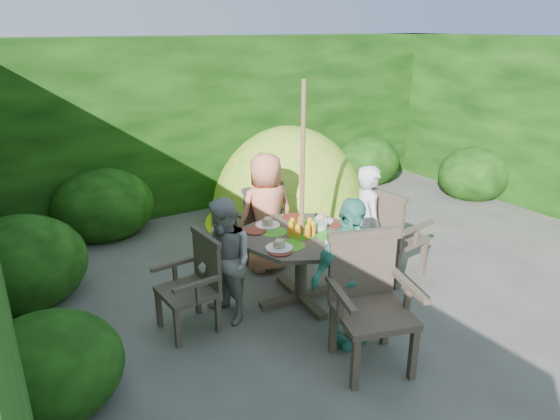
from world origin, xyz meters
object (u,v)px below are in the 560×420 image
parasol_pole (302,198)px  child_back (266,213)px  garden_chair_right (390,233)px  garden_chair_front (369,299)px  patio_table (302,245)px  child_right (368,226)px  garden_chair_back (256,220)px  child_front (348,273)px  garden_chair_left (194,282)px  child_left (225,262)px  dome_tent (290,221)px

parasol_pole → child_back: bearing=85.2°
garden_chair_right → garden_chair_front: 1.52m
patio_table → child_right: 0.80m
child_back → parasol_pole: bearing=89.2°
patio_table → garden_chair_back: garden_chair_back is taller
patio_table → child_front: child_front is taller
garden_chair_left → child_right: 1.92m
parasol_pole → garden_chair_front: bearing=-93.8°
parasol_pole → garden_chair_back: parasol_pole is taller
garden_chair_back → child_front: bearing=81.6°
garden_chair_front → garden_chair_right: bearing=57.3°
child_back → garden_chair_right: bearing=142.4°
garden_chair_back → garden_chair_front: garden_chair_front is taller
patio_table → child_back: child_back is taller
child_right → child_left: child_right is taller
patio_table → child_left: child_left is taller
parasol_pole → garden_chair_front: size_ratio=2.09×
child_front → parasol_pole: bearing=79.0°
garden_chair_left → parasol_pole: bearing=80.5°
child_front → dome_tent: bearing=60.6°
child_left → child_back: (0.86, 0.73, 0.08)m
garden_chair_left → child_front: child_front is taller
garden_chair_left → child_right: size_ratio=0.65×
parasol_pole → dome_tent: 2.43m
garden_chair_left → garden_chair_back: (1.20, 0.99, 0.03)m
garden_chair_right → dome_tent: bearing=-7.5°
garden_chair_back → child_back: 0.35m
patio_table → child_front: size_ratio=1.00×
garden_chair_back → child_front: child_front is taller
garden_chair_front → child_back: child_back is taller
parasol_pole → child_left: 0.94m
child_front → patio_table: bearing=78.7°
patio_table → dome_tent: bearing=60.2°
garden_chair_front → child_front: child_front is taller
child_right → child_front: (-0.86, -0.73, 0.01)m
patio_table → child_back: (0.06, 0.80, 0.07)m
child_left → child_back: size_ratio=0.88×
child_right → parasol_pole: bearing=106.7°
dome_tent → child_left: bearing=-145.7°
patio_table → garden_chair_right: (1.08, -0.11, -0.07)m
garden_chair_front → child_left: size_ratio=0.88×
patio_table → garden_chair_back: size_ratio=1.46×
patio_table → parasol_pole: size_ratio=0.61×
garden_chair_left → child_left: (0.30, -0.04, 0.14)m
garden_chair_left → garden_chair_front: bearing=36.8°
parasol_pole → child_left: (-0.80, 0.07, -0.50)m
patio_table → garden_chair_left: (-1.10, 0.10, -0.15)m
garden_chair_left → child_left: child_left is taller
child_left → parasol_pole: bearing=78.9°
parasol_pole → child_left: parasol_pole is taller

